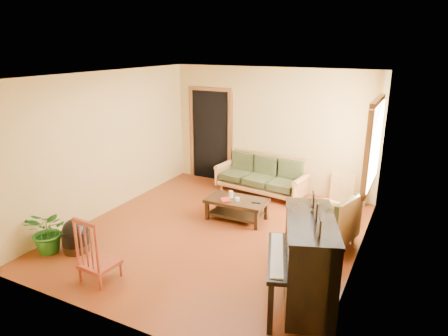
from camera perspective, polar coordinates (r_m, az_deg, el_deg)
The scene contains 16 objects.
floor at distance 6.82m, azimuth -1.21°, elevation -9.24°, with size 5.00×5.00×0.00m, color #5B220B.
doorway at distance 9.19m, azimuth -1.94°, elevation 4.62°, with size 1.08×0.16×2.05m, color black.
window at distance 6.88m, azimuth 20.61°, elevation 3.19°, with size 0.12×1.36×1.46m, color white.
sofa at distance 8.42m, azimuth 5.18°, elevation -1.01°, with size 1.90×0.80×0.81m, color #A86F3D.
coffee_table at distance 7.23m, azimuth 1.80°, elevation -5.92°, with size 1.07×0.59×0.39m, color black.
armchair at distance 6.49m, azimuth 14.73°, elevation -7.05°, with size 0.82×0.86×0.86m, color #A86F3D.
piano at distance 4.94m, azimuth 11.96°, elevation -13.23°, with size 0.76×1.30×1.14m, color black.
footstool at distance 6.59m, azimuth -20.42°, elevation -9.53°, with size 0.41×0.41×0.39m, color black.
red_chair at distance 5.64m, azimuth -17.52°, elevation -10.86°, with size 0.43×0.48×0.93m, color maroon.
leaning_frame at distance 8.31m, azimuth 16.54°, elevation -2.72°, with size 0.45×0.10×0.60m, color gold.
ceramic_crock at distance 8.29m, azimuth 18.92°, elevation -4.32°, with size 0.20×0.20×0.25m, color #3752A6.
potted_plant at distance 6.64m, azimuth -23.74°, elevation -8.25°, with size 0.63×0.55×0.70m, color #21611B.
book at distance 7.08m, azimuth -0.38°, elevation -4.63°, with size 0.16×0.22×0.02m, color maroon.
candle at distance 7.20m, azimuth 0.99°, elevation -3.79°, with size 0.08×0.08×0.13m, color white.
glass_jar at distance 7.10m, azimuth 1.88°, elevation -4.44°, with size 0.08×0.08×0.05m, color white.
remote at distance 7.00m, azimuth 4.65°, elevation -4.98°, with size 0.16×0.04×0.02m, color black.
Camera 1 is at (2.89, -5.36, 3.06)m, focal length 32.00 mm.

